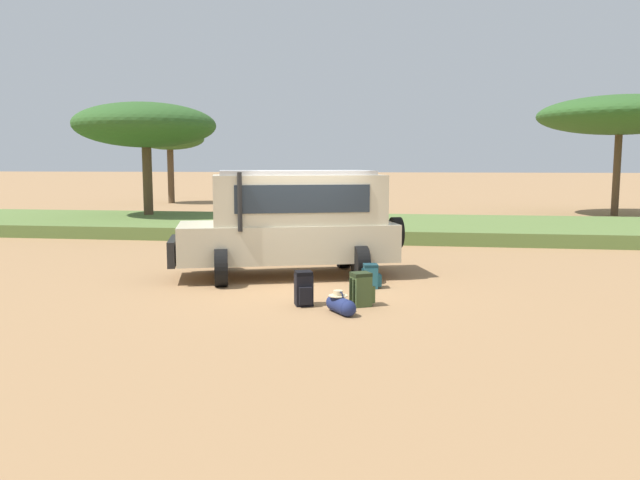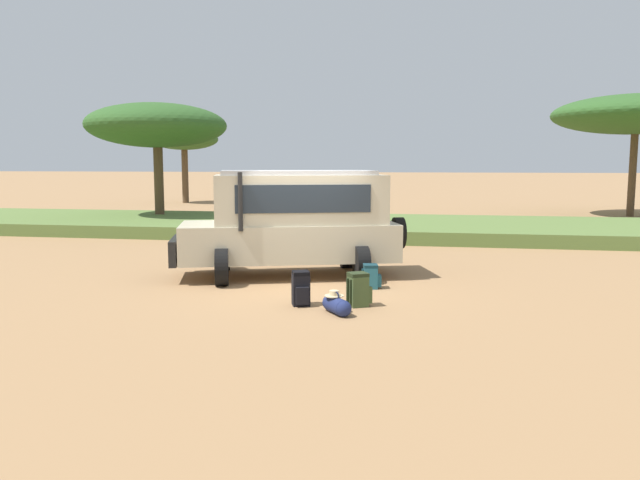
% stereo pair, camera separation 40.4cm
% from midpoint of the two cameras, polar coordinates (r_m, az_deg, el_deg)
% --- Properties ---
extents(ground_plane, '(320.00, 320.00, 0.00)m').
position_cam_midpoint_polar(ground_plane, '(13.18, -2.21, -4.37)').
color(ground_plane, '#9E754C').
extents(grass_bank, '(120.00, 7.00, 0.44)m').
position_cam_midpoint_polar(grass_bank, '(23.50, 2.66, 1.22)').
color(grass_bank, '#5B7538').
rests_on(grass_bank, ground_plane).
extents(safari_vehicle, '(5.45, 3.62, 2.44)m').
position_cam_midpoint_polar(safari_vehicle, '(14.35, -3.40, 1.79)').
color(safari_vehicle, beige).
rests_on(safari_vehicle, ground_plane).
extents(backpack_beside_front_wheel, '(0.40, 0.47, 0.64)m').
position_cam_midpoint_polar(backpack_beside_front_wheel, '(11.49, -2.50, -4.49)').
color(backpack_beside_front_wheel, black).
rests_on(backpack_beside_front_wheel, ground_plane).
extents(backpack_cluster_center, '(0.43, 0.39, 0.51)m').
position_cam_midpoint_polar(backpack_cluster_center, '(13.11, 3.81, -3.34)').
color(backpack_cluster_center, '#235B6B').
rests_on(backpack_cluster_center, ground_plane).
extents(backpack_near_rear_wheel, '(0.49, 0.44, 0.62)m').
position_cam_midpoint_polar(backpack_near_rear_wheel, '(11.47, 2.80, -4.55)').
color(backpack_near_rear_wheel, '#42562D').
rests_on(backpack_near_rear_wheel, ground_plane).
extents(duffel_bag_low_black_case, '(0.58, 0.71, 0.39)m').
position_cam_midpoint_polar(duffel_bag_low_black_case, '(10.92, 0.84, -5.95)').
color(duffel_bag_low_black_case, navy).
rests_on(duffel_bag_low_black_case, ground_plane).
extents(acacia_tree_far_left, '(4.43, 4.00, 4.81)m').
position_cam_midpoint_polar(acacia_tree_far_left, '(41.78, -13.84, 8.87)').
color(acacia_tree_far_left, brown).
rests_on(acacia_tree_far_left, ground_plane).
extents(acacia_tree_left_mid, '(5.75, 6.19, 5.08)m').
position_cam_midpoint_polar(acacia_tree_left_mid, '(27.31, -16.06, 10.02)').
color(acacia_tree_left_mid, brown).
rests_on(acacia_tree_left_mid, ground_plane).
extents(acacia_tree_centre_back, '(7.81, 7.98, 5.86)m').
position_cam_midpoint_polar(acacia_tree_centre_back, '(34.20, 25.43, 10.24)').
color(acacia_tree_centre_back, brown).
rests_on(acacia_tree_centre_back, ground_plane).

